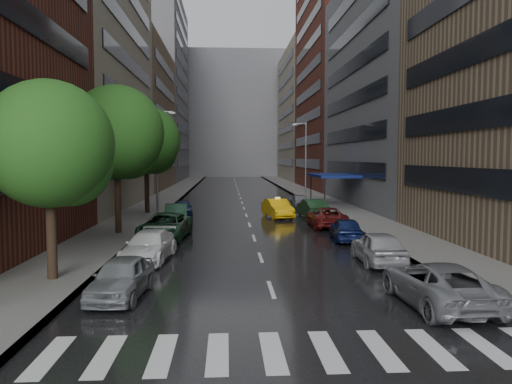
# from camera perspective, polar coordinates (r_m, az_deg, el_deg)

# --- Properties ---
(ground) EXTENTS (220.00, 220.00, 0.00)m
(ground) POSITION_cam_1_polar(r_m,az_deg,el_deg) (15.30, 3.13, -14.98)
(ground) COLOR gray
(ground) RESTS_ON ground
(road) EXTENTS (14.00, 140.00, 0.01)m
(road) POSITION_cam_1_polar(r_m,az_deg,el_deg) (64.59, -1.88, -0.41)
(road) COLOR black
(road) RESTS_ON ground
(sidewalk_left) EXTENTS (4.00, 140.00, 0.15)m
(sidewalk_left) POSITION_cam_1_polar(r_m,az_deg,el_deg) (64.98, -9.84, -0.38)
(sidewalk_left) COLOR gray
(sidewalk_left) RESTS_ON ground
(sidewalk_right) EXTENTS (4.00, 140.00, 0.15)m
(sidewalk_right) POSITION_cam_1_polar(r_m,az_deg,el_deg) (65.43, 6.03, -0.32)
(sidewalk_right) COLOR gray
(sidewalk_right) RESTS_ON ground
(crosswalk) EXTENTS (13.15, 2.80, 0.01)m
(crosswalk) POSITION_cam_1_polar(r_m,az_deg,el_deg) (13.46, 5.03, -17.65)
(crosswalk) COLOR silver
(crosswalk) RESTS_ON ground
(buildings_left) EXTENTS (8.00, 108.00, 38.00)m
(buildings_left) POSITION_cam_1_polar(r_m,az_deg,el_deg) (75.18, -13.87, 12.31)
(buildings_left) COLOR maroon
(buildings_left) RESTS_ON ground
(buildings_right) EXTENTS (8.05, 109.10, 36.00)m
(buildings_right) POSITION_cam_1_polar(r_m,az_deg,el_deg) (73.69, 9.95, 11.79)
(buildings_right) COLOR #937A5B
(buildings_right) RESTS_ON ground
(building_far) EXTENTS (40.00, 14.00, 32.00)m
(building_far) POSITION_cam_1_polar(r_m,az_deg,el_deg) (132.84, -2.66, 8.76)
(building_far) COLOR slate
(building_far) RESTS_ON ground
(tree_near) EXTENTS (5.02, 5.02, 8.00)m
(tree_near) POSITION_cam_1_polar(r_m,az_deg,el_deg) (21.19, -22.58, 5.04)
(tree_near) COLOR #382619
(tree_near) RESTS_ON ground
(tree_mid) EXTENTS (5.98, 5.98, 9.53)m
(tree_mid) POSITION_cam_1_polar(r_m,az_deg,el_deg) (32.93, -15.63, 6.55)
(tree_mid) COLOR #382619
(tree_mid) RESTS_ON ground
(tree_far) EXTENTS (5.88, 5.88, 9.36)m
(tree_far) POSITION_cam_1_polar(r_m,az_deg,el_deg) (44.28, -12.44, 5.77)
(tree_far) COLOR #382619
(tree_far) RESTS_ON ground
(taxi) EXTENTS (2.44, 4.90, 1.54)m
(taxi) POSITION_cam_1_polar(r_m,az_deg,el_deg) (40.96, 2.49, -1.89)
(taxi) COLOR #E3A90B
(taxi) RESTS_ON ground
(parked_cars_left) EXTENTS (3.14, 28.50, 1.58)m
(parked_cars_left) POSITION_cam_1_polar(r_m,az_deg,el_deg) (30.32, -10.45, -4.08)
(parked_cars_left) COLOR gray
(parked_cars_left) RESTS_ON ground
(parked_cars_right) EXTENTS (2.65, 37.22, 1.56)m
(parked_cars_right) POSITION_cam_1_polar(r_m,az_deg,el_deg) (31.19, 9.77, -3.87)
(parked_cars_right) COLOR slate
(parked_cars_right) RESTS_ON ground
(street_lamp_left) EXTENTS (1.74, 0.22, 9.00)m
(street_lamp_left) POSITION_cam_1_polar(r_m,az_deg,el_deg) (44.79, -11.17, 3.82)
(street_lamp_left) COLOR gray
(street_lamp_left) RESTS_ON sidewalk_left
(street_lamp_right) EXTENTS (1.74, 0.22, 9.00)m
(street_lamp_right) POSITION_cam_1_polar(r_m,az_deg,el_deg) (60.11, 5.63, 3.90)
(street_lamp_right) COLOR gray
(street_lamp_right) RESTS_ON sidewalk_right
(awning) EXTENTS (4.00, 8.00, 3.12)m
(awning) POSITION_cam_1_polar(r_m,az_deg,el_deg) (50.54, 8.80, 1.87)
(awning) COLOR navy
(awning) RESTS_ON sidewalk_right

